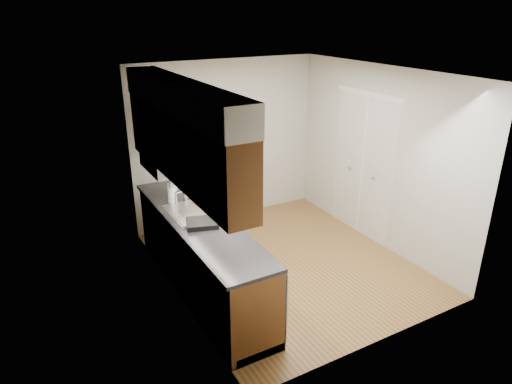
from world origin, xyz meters
TOP-DOWN VIEW (x-y plane):
  - floor at (0.00, 0.00)m, footprint 3.50×3.50m
  - ceiling at (0.00, 0.00)m, footprint 3.50×3.50m
  - wall_left at (-1.50, 0.00)m, footprint 0.02×3.50m
  - wall_right at (1.50, 0.00)m, footprint 0.02×3.50m
  - wall_back at (0.00, 1.75)m, footprint 3.00×0.02m
  - counter at (-1.20, -0.00)m, footprint 0.64×2.80m
  - upper_cabinets at (-1.33, 0.05)m, footprint 0.47×2.80m
  - closet_door at (1.49, 0.30)m, footprint 0.02×1.22m
  - floor_mat at (-0.58, 0.33)m, footprint 0.53×0.84m
  - person at (-0.58, 0.33)m, footprint 0.51×0.67m
  - soap_bottle_a at (-1.31, 0.58)m, footprint 0.16×0.16m
  - soap_bottle_b at (-1.22, 0.86)m, footprint 0.13×0.13m
  - soap_bottle_c at (-1.18, 0.91)m, footprint 0.17×0.17m
  - soda_can at (-1.00, 0.61)m, footprint 0.09×0.09m
  - steel_can at (-1.13, 0.59)m, footprint 0.08×0.08m
  - dish_rack at (-1.23, -0.17)m, footprint 0.42×0.38m

SIDE VIEW (x-z plane):
  - floor at x=0.00m, z-range 0.00..0.00m
  - floor_mat at x=-0.58m, z-range 0.00..0.02m
  - counter at x=-1.20m, z-range -0.16..1.14m
  - person at x=-0.58m, z-range 0.02..1.74m
  - dish_rack at x=-1.23m, z-range 0.94..0.99m
  - steel_can at x=-1.13m, z-range 0.94..1.06m
  - soda_can at x=-1.00m, z-range 0.94..1.07m
  - soap_bottle_c at x=-1.18m, z-range 0.94..1.09m
  - closet_door at x=1.49m, z-range 0.00..2.05m
  - soap_bottle_b at x=-1.22m, z-range 0.94..1.15m
  - soap_bottle_a at x=-1.31m, z-range 0.94..1.23m
  - wall_left at x=-1.50m, z-range 0.00..2.50m
  - wall_right at x=1.50m, z-range 0.00..2.50m
  - wall_back at x=0.00m, z-range 0.00..2.50m
  - upper_cabinets at x=-1.33m, z-range 1.34..2.55m
  - ceiling at x=0.00m, z-range 2.50..2.50m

